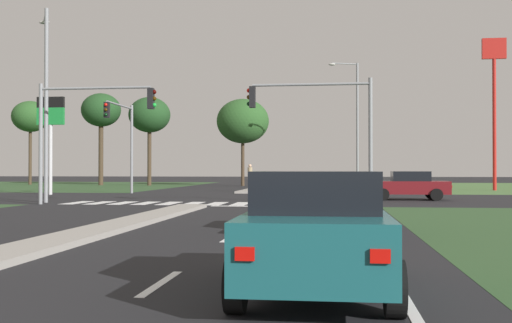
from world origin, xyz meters
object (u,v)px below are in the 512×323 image
at_px(car_teal_second, 317,231).
at_px(treeline_fourth, 243,121).
at_px(car_maroon_third, 408,185).
at_px(traffic_signal_near_left, 83,119).
at_px(fuel_price_totem, 51,123).
at_px(treeline_second, 101,111).
at_px(traffic_signal_near_right, 324,117).
at_px(traffic_signal_far_left, 123,131).
at_px(pedestrian_at_median, 250,174).
at_px(street_lamp_second, 46,94).
at_px(treeline_third, 149,115).
at_px(treeline_near, 30,117).
at_px(fastfood_pole_sign, 494,80).
at_px(car_navy_near, 320,201).
at_px(street_lamp_third, 355,119).

distance_m(car_teal_second, treeline_fourth, 52.25).
distance_m(car_maroon_third, treeline_fourth, 29.31).
xyz_separation_m(traffic_signal_near_left, fuel_price_totem, (-6.55, 10.40, 0.66)).
distance_m(treeline_second, treeline_fourth, 14.93).
xyz_separation_m(traffic_signal_near_right, traffic_signal_far_left, (-13.16, 11.43, 0.19)).
distance_m(car_maroon_third, traffic_signal_near_left, 16.99).
relative_size(traffic_signal_far_left, pedestrian_at_median, 3.22).
bearing_deg(car_teal_second, street_lamp_second, 123.73).
xyz_separation_m(traffic_signal_near_left, traffic_signal_near_right, (11.08, 0.00, -0.00)).
distance_m(fuel_price_totem, treeline_third, 22.17).
bearing_deg(treeline_near, car_teal_second, -59.55).
relative_size(street_lamp_second, treeline_second, 1.02).
xyz_separation_m(traffic_signal_near_left, pedestrian_at_median, (5.58, 16.61, -2.67)).
distance_m(pedestrian_at_median, treeline_third, 20.81).
distance_m(fastfood_pole_sign, treeline_third, 32.26).
height_order(car_teal_second, traffic_signal_far_left, traffic_signal_far_left).
bearing_deg(car_teal_second, car_maroon_third, 80.59).
relative_size(traffic_signal_near_right, fastfood_pole_sign, 0.48).
height_order(traffic_signal_near_right, pedestrian_at_median, traffic_signal_near_right).
bearing_deg(car_maroon_third, treeline_third, 40.23).
distance_m(traffic_signal_near_right, fastfood_pole_sign, 26.03).
bearing_deg(car_navy_near, traffic_signal_far_left, 120.42).
relative_size(traffic_signal_near_right, street_lamp_third, 0.54).
height_order(car_navy_near, street_lamp_third, street_lamp_third).
distance_m(street_lamp_third, pedestrian_at_median, 11.94).
distance_m(street_lamp_third, fastfood_pole_sign, 11.13).
distance_m(car_teal_second, car_maroon_third, 25.77).
relative_size(traffic_signal_far_left, treeline_third, 0.68).
height_order(traffic_signal_near_left, traffic_signal_near_right, same).
bearing_deg(fuel_price_totem, traffic_signal_near_right, -30.53).
xyz_separation_m(pedestrian_at_median, treeline_second, (-17.61, 16.67, 6.30)).
relative_size(traffic_signal_near_left, treeline_third, 0.64).
xyz_separation_m(street_lamp_third, pedestrian_at_median, (-7.77, -7.85, -4.54)).
relative_size(traffic_signal_far_left, treeline_fourth, 0.71).
xyz_separation_m(street_lamp_second, treeline_fourth, (5.39, 30.52, 0.95)).
relative_size(traffic_signal_near_left, street_lamp_third, 0.54).
relative_size(fastfood_pole_sign, treeline_fourth, 1.39).
height_order(traffic_signal_near_right, treeline_fourth, treeline_fourth).
bearing_deg(traffic_signal_near_left, treeline_near, 120.45).
distance_m(traffic_signal_near_right, treeline_fourth, 33.24).
distance_m(car_maroon_third, street_lamp_second, 19.22).
bearing_deg(treeline_third, treeline_second, 170.97).
bearing_deg(fastfood_pole_sign, traffic_signal_near_right, -120.00).
distance_m(car_navy_near, pedestrian_at_median, 28.24).
xyz_separation_m(traffic_signal_near_right, fuel_price_totem, (-17.63, 10.40, 0.67)).
bearing_deg(fuel_price_totem, traffic_signal_far_left, 13.02).
bearing_deg(car_teal_second, traffic_signal_near_right, 90.53).
height_order(car_teal_second, treeline_third, treeline_third).
bearing_deg(car_navy_near, treeline_third, 112.25).
relative_size(car_navy_near, street_lamp_third, 0.42).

